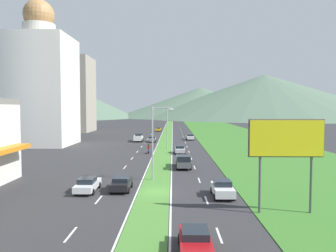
{
  "coord_description": "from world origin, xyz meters",
  "views": [
    {
      "loc": [
        1.93,
        -33.63,
        8.7
      ],
      "look_at": [
        0.88,
        37.95,
        4.76
      ],
      "focal_mm": 35.4,
      "sensor_mm": 36.0,
      "label": 1
    }
  ],
  "objects_px": {
    "car_5": "(180,149)",
    "car_6": "(152,139)",
    "car_0": "(222,188)",
    "car_3": "(195,241)",
    "car_4": "(121,183)",
    "street_lamp_near": "(155,138)",
    "motorcycle_rider": "(149,150)",
    "car_2": "(158,129)",
    "pickup_truck_1": "(139,138)",
    "street_lamp_mid": "(165,125)",
    "pickup_truck_0": "(184,161)",
    "car_1": "(88,184)",
    "car_7": "(190,137)",
    "billboard_roadside": "(286,142)"
  },
  "relations": [
    {
      "from": "car_5",
      "to": "car_6",
      "type": "bearing_deg",
      "value": -162.47
    },
    {
      "from": "car_6",
      "to": "car_0",
      "type": "bearing_deg",
      "value": -168.9
    },
    {
      "from": "car_3",
      "to": "car_4",
      "type": "bearing_deg",
      "value": -155.69
    },
    {
      "from": "street_lamp_near",
      "to": "motorcycle_rider",
      "type": "bearing_deg",
      "value": 96.04
    },
    {
      "from": "car_2",
      "to": "car_3",
      "type": "xyz_separation_m",
      "value": [
        6.75,
        -103.28,
        0.0
      ]
    },
    {
      "from": "pickup_truck_1",
      "to": "motorcycle_rider",
      "type": "distance_m",
      "value": 23.01
    },
    {
      "from": "street_lamp_mid",
      "to": "car_0",
      "type": "relative_size",
      "value": 2.07
    },
    {
      "from": "street_lamp_mid",
      "to": "car_6",
      "type": "height_order",
      "value": "street_lamp_mid"
    },
    {
      "from": "car_4",
      "to": "car_5",
      "type": "xyz_separation_m",
      "value": [
        6.76,
        28.51,
        -0.0
      ]
    },
    {
      "from": "car_0",
      "to": "car_5",
      "type": "xyz_separation_m",
      "value": [
        -3.53,
        30.81,
        -0.06
      ]
    },
    {
      "from": "car_3",
      "to": "car_5",
      "type": "xyz_separation_m",
      "value": [
        -0.0,
        43.48,
        0.02
      ]
    },
    {
      "from": "street_lamp_mid",
      "to": "car_4",
      "type": "height_order",
      "value": "street_lamp_mid"
    },
    {
      "from": "street_lamp_near",
      "to": "pickup_truck_0",
      "type": "distance_m",
      "value": 9.67
    },
    {
      "from": "car_2",
      "to": "car_3",
      "type": "relative_size",
      "value": 0.92
    },
    {
      "from": "street_lamp_near",
      "to": "car_1",
      "type": "relative_size",
      "value": 1.87
    },
    {
      "from": "car_7",
      "to": "car_1",
      "type": "bearing_deg",
      "value": -13.67
    },
    {
      "from": "billboard_roadside",
      "to": "car_3",
      "type": "xyz_separation_m",
      "value": [
        -7.9,
        -7.53,
        -5.18
      ]
    },
    {
      "from": "car_5",
      "to": "car_7",
      "type": "relative_size",
      "value": 0.92
    },
    {
      "from": "street_lamp_mid",
      "to": "pickup_truck_0",
      "type": "bearing_deg",
      "value": -82.09
    },
    {
      "from": "car_0",
      "to": "car_6",
      "type": "relative_size",
      "value": 1.0
    },
    {
      "from": "street_lamp_mid",
      "to": "billboard_roadside",
      "type": "xyz_separation_m",
      "value": [
        10.85,
        -43.01,
        0.81
      ]
    },
    {
      "from": "car_1",
      "to": "car_5",
      "type": "bearing_deg",
      "value": -19.38
    },
    {
      "from": "billboard_roadside",
      "to": "motorcycle_rider",
      "type": "xyz_separation_m",
      "value": [
        -13.89,
        35.81,
        -5.17
      ]
    },
    {
      "from": "car_7",
      "to": "motorcycle_rider",
      "type": "bearing_deg",
      "value": -19.13
    },
    {
      "from": "billboard_roadside",
      "to": "pickup_truck_0",
      "type": "xyz_separation_m",
      "value": [
        -7.7,
        20.31,
        -4.94
      ]
    },
    {
      "from": "car_3",
      "to": "pickup_truck_1",
      "type": "bearing_deg",
      "value": -171.19
    },
    {
      "from": "car_0",
      "to": "car_3",
      "type": "relative_size",
      "value": 0.96
    },
    {
      "from": "pickup_truck_0",
      "to": "motorcycle_rider",
      "type": "xyz_separation_m",
      "value": [
        -6.19,
        15.5,
        -0.24
      ]
    },
    {
      "from": "car_1",
      "to": "car_0",
      "type": "bearing_deg",
      "value": -97.4
    },
    {
      "from": "car_2",
      "to": "pickup_truck_1",
      "type": "height_order",
      "value": "pickup_truck_1"
    },
    {
      "from": "car_0",
      "to": "pickup_truck_1",
      "type": "distance_m",
      "value": 55.04
    },
    {
      "from": "car_3",
      "to": "car_6",
      "type": "bearing_deg",
      "value": -174.11
    },
    {
      "from": "pickup_truck_1",
      "to": "car_1",
      "type": "bearing_deg",
      "value": -179.98
    },
    {
      "from": "street_lamp_mid",
      "to": "car_7",
      "type": "bearing_deg",
      "value": 72.27
    },
    {
      "from": "street_lamp_near",
      "to": "pickup_truck_0",
      "type": "height_order",
      "value": "street_lamp_near"
    },
    {
      "from": "car_3",
      "to": "motorcycle_rider",
      "type": "xyz_separation_m",
      "value": [
        -5.99,
        43.34,
        0.01
      ]
    },
    {
      "from": "car_6",
      "to": "street_lamp_mid",
      "type": "bearing_deg",
      "value": -165.2
    },
    {
      "from": "car_4",
      "to": "billboard_roadside",
      "type": "bearing_deg",
      "value": -116.92
    },
    {
      "from": "car_0",
      "to": "car_6",
      "type": "height_order",
      "value": "car_0"
    },
    {
      "from": "car_1",
      "to": "motorcycle_rider",
      "type": "relative_size",
      "value": 2.37
    },
    {
      "from": "car_2",
      "to": "car_6",
      "type": "height_order",
      "value": "car_6"
    },
    {
      "from": "pickup_truck_0",
      "to": "car_1",
      "type": "bearing_deg",
      "value": -37.87
    },
    {
      "from": "car_6",
      "to": "pickup_truck_1",
      "type": "distance_m",
      "value": 3.85
    },
    {
      "from": "car_5",
      "to": "billboard_roadside",
      "type": "bearing_deg",
      "value": 12.39
    },
    {
      "from": "car_6",
      "to": "motorcycle_rider",
      "type": "height_order",
      "value": "motorcycle_rider"
    },
    {
      "from": "billboard_roadside",
      "to": "car_6",
      "type": "bearing_deg",
      "value": 104.32
    },
    {
      "from": "billboard_roadside",
      "to": "car_5",
      "type": "relative_size",
      "value": 1.8
    },
    {
      "from": "car_3",
      "to": "motorcycle_rider",
      "type": "distance_m",
      "value": 43.75
    },
    {
      "from": "billboard_roadside",
      "to": "car_5",
      "type": "height_order",
      "value": "billboard_roadside"
    },
    {
      "from": "car_1",
      "to": "motorcycle_rider",
      "type": "xyz_separation_m",
      "value": [
        4.22,
        28.89,
        -0.01
      ]
    }
  ]
}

